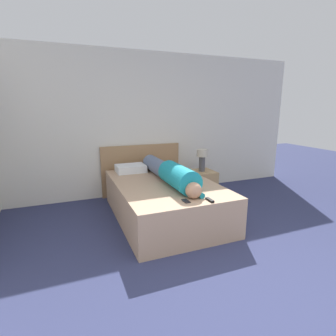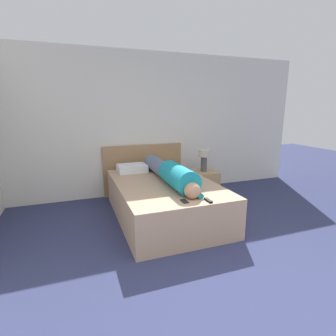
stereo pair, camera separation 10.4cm
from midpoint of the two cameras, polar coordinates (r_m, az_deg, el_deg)
name	(u,v)px [view 1 (the left image)]	position (r m, az deg, el deg)	size (l,w,h in m)	color
wall_back	(148,125)	(4.98, -4.88, 9.32)	(6.27, 0.06, 2.60)	silver
bed	(164,200)	(3.97, -1.61, -6.88)	(1.39, 2.09, 0.54)	tan
headboard	(142,170)	(4.99, -6.36, -0.35)	(1.51, 0.04, 0.94)	#A37A51
nightstand	(201,184)	(4.88, 6.67, -3.44)	(0.46, 0.45, 0.49)	tan
table_lamp	(202,157)	(4.76, 6.83, 2.38)	(0.21, 0.21, 0.40)	#4C4C51
person_lying	(170,173)	(3.82, -0.24, -1.13)	(0.32, 1.81, 0.32)	tan
pillow_near_headboard	(131,168)	(4.53, -8.78, -0.09)	(0.49, 0.36, 0.12)	white
tv_remote	(210,200)	(3.16, 8.13, -6.89)	(0.04, 0.15, 0.02)	black
cell_phone	(186,201)	(3.11, 2.96, -7.20)	(0.06, 0.13, 0.01)	black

